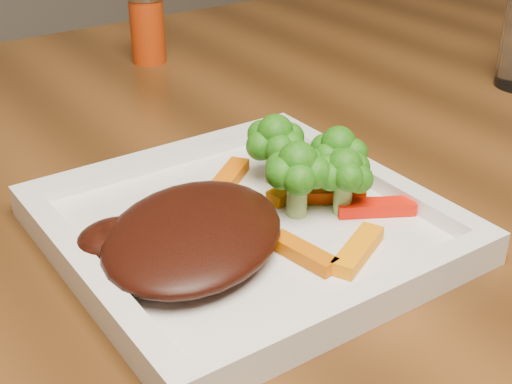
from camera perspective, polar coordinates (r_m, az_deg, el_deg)
plate at (r=0.54m, az=-0.87°, el=-3.16°), size 0.27×0.27×0.01m
steak at (r=0.50m, az=-5.05°, el=-3.36°), size 0.20×0.19×0.03m
broccoli_0 at (r=0.58m, az=1.55°, el=3.91°), size 0.07×0.07×0.07m
broccoli_1 at (r=0.57m, az=6.56°, el=2.94°), size 0.06×0.06×0.06m
broccoli_2 at (r=0.54m, az=7.05°, el=1.05°), size 0.06×0.06×0.06m
broccoli_3 at (r=0.54m, az=3.34°, el=1.05°), size 0.07×0.07×0.06m
carrot_0 at (r=0.50m, az=8.15°, el=-4.61°), size 0.06×0.04×0.01m
carrot_1 at (r=0.56m, az=9.57°, el=-1.21°), size 0.06×0.04×0.01m
carrot_2 at (r=0.50m, az=3.80°, el=-4.89°), size 0.02×0.06×0.01m
carrot_3 at (r=0.61m, az=5.03°, el=1.96°), size 0.07×0.03×0.01m
carrot_4 at (r=0.59m, az=-2.23°, el=1.12°), size 0.06×0.05×0.01m
carrot_5 at (r=0.57m, az=6.28°, el=-0.24°), size 0.05×0.04×0.01m
carrot_6 at (r=0.58m, az=3.26°, el=0.29°), size 0.06×0.03×0.01m
spice_shaker at (r=0.93m, az=-8.70°, el=12.97°), size 0.05×0.05×0.09m
carrot_7 at (r=0.61m, az=5.01°, el=2.01°), size 0.06×0.04×0.01m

